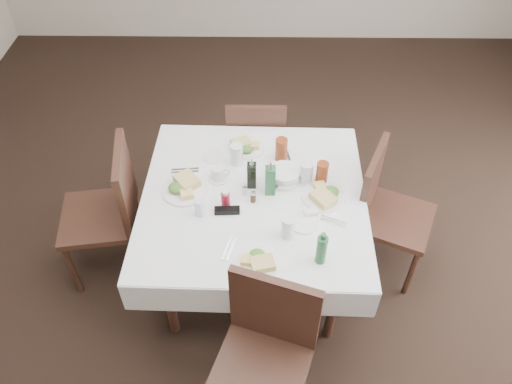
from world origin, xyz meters
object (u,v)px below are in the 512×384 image
water_s (288,227)px  water_e (306,173)px  water_n (237,154)px  ketchup_bottle (226,199)px  water_w (200,207)px  green_bottle (322,249)px  chair_north (256,140)px  chair_east (384,206)px  oil_cruet_green (270,179)px  chair_west (112,206)px  dining_table (254,204)px  oil_cruet_dark (252,174)px  coffee_mug (218,174)px  chair_south (266,346)px  bread_basket (285,175)px

water_s → water_e: bearing=74.0°
water_n → ketchup_bottle: size_ratio=1.29×
water_w → green_bottle: 0.76m
chair_north → water_n: size_ratio=6.11×
chair_east → oil_cruet_green: (-0.76, -0.09, 0.32)m
chair_west → chair_north: bearing=39.5°
dining_table → oil_cruet_dark: oil_cruet_dark is taller
water_n → water_w: size_ratio=1.32×
dining_table → chair_east: chair_east is taller
chair_east → chair_north: bearing=140.2°
oil_cruet_green → coffee_mug: oil_cruet_green is taller
ketchup_bottle → green_bottle: (0.53, -0.41, 0.04)m
chair_south → oil_cruet_green: (0.02, 0.92, 0.30)m
oil_cruet_green → green_bottle: size_ratio=1.15×
chair_east → water_s: size_ratio=6.99×
water_s → green_bottle: green_bottle is taller
water_w → oil_cruet_green: 0.45m
oil_cruet_green → green_bottle: 0.58m
chair_west → chair_south: bearing=-43.7°
coffee_mug → water_w: bearing=-106.5°
dining_table → chair_west: size_ratio=1.37×
water_w → bread_basket: size_ratio=0.52×
oil_cruet_dark → green_bottle: bearing=-56.5°
chair_east → bread_basket: (-0.66, 0.03, 0.24)m
water_e → oil_cruet_dark: size_ratio=0.65×
water_s → chair_west: bearing=161.4°
oil_cruet_dark → chair_east: bearing=2.2°
water_s → oil_cruet_green: bearing=105.9°
water_e → dining_table: bearing=-158.5°
chair_east → coffee_mug: chair_east is taller
chair_north → water_s: chair_north is taller
water_n → oil_cruet_green: (0.21, -0.27, 0.04)m
water_n → water_e: 0.47m
chair_north → water_w: 1.08m
chair_north → water_w: bearing=-107.9°
chair_west → water_e: size_ratio=6.91×
dining_table → bread_basket: 0.27m
chair_north → water_e: water_e is taller
water_s → green_bottle: 0.25m
bread_basket → water_s: bearing=-89.3°
bread_basket → coffee_mug: (-0.42, -0.01, 0.01)m
bread_basket → ketchup_bottle: (-0.36, -0.23, 0.02)m
water_s → bread_basket: bearing=90.7°
chair_north → water_s: 1.20m
dining_table → water_e: 0.38m
chair_north → ketchup_bottle: size_ratio=7.90×
dining_table → water_n: bearing=111.2°
dining_table → oil_cruet_green: bearing=15.1°
chair_north → ketchup_bottle: bearing=-100.7°
chair_east → water_w: (-1.17, -0.27, 0.27)m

